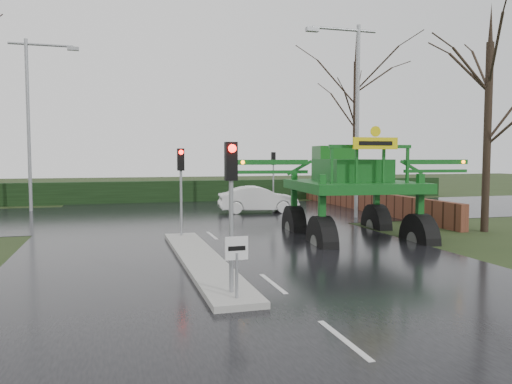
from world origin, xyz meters
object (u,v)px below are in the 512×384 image
object	(u,v)px
traffic_signal_mid	(181,173)
street_light_right	(352,103)
street_light_left_far	(34,109)
crop_sprayer	(320,175)
white_sedan	(258,213)
traffic_signal_far	(273,166)
keep_left_sign	(237,257)
traffic_signal_near	(231,184)

from	to	relation	value
traffic_signal_mid	street_light_right	size ratio (longest dim) A/B	0.35
traffic_signal_mid	street_light_right	distance (m)	11.05
street_light_left_far	crop_sprayer	size ratio (longest dim) A/B	1.04
street_light_left_far	white_sedan	xyz separation A→B (m)	(12.38, -4.32, -5.99)
traffic_signal_mid	white_sedan	size ratio (longest dim) A/B	0.77
traffic_signal_far	keep_left_sign	bearing A→B (deg)	70.07
traffic_signal_mid	street_light_right	world-z (taller)	street_light_right
keep_left_sign	traffic_signal_near	xyz separation A→B (m)	(0.00, 0.49, 1.53)
crop_sprayer	white_sedan	xyz separation A→B (m)	(0.72, 10.55, -2.55)
keep_left_sign	traffic_signal_mid	xyz separation A→B (m)	(0.00, 8.99, 1.53)
street_light_right	traffic_signal_far	bearing A→B (deg)	101.95
crop_sprayer	street_light_right	bearing A→B (deg)	60.65
keep_left_sign	street_light_left_far	size ratio (longest dim) A/B	0.14
keep_left_sign	traffic_signal_far	xyz separation A→B (m)	(7.80, 21.51, 1.53)
traffic_signal_near	street_light_right	xyz separation A→B (m)	(9.49, 13.01, 3.40)
traffic_signal_near	street_light_right	distance (m)	16.46
traffic_signal_far	white_sedan	xyz separation A→B (m)	(-2.32, -4.33, -2.59)
keep_left_sign	street_light_right	bearing A→B (deg)	54.88
traffic_signal_mid	street_light_right	bearing A→B (deg)	25.40
traffic_signal_mid	traffic_signal_far	distance (m)	14.75
crop_sprayer	keep_left_sign	bearing A→B (deg)	-120.56
crop_sprayer	traffic_signal_far	bearing A→B (deg)	83.66
traffic_signal_far	street_light_right	xyz separation A→B (m)	(1.69, -8.01, 3.40)
traffic_signal_near	white_sedan	bearing A→B (deg)	71.81
traffic_signal_near	street_light_left_far	world-z (taller)	street_light_left_far
traffic_signal_near	traffic_signal_far	bearing A→B (deg)	69.64
street_light_right	crop_sprayer	size ratio (longest dim) A/B	1.04
crop_sprayer	traffic_signal_near	bearing A→B (deg)	-122.68
traffic_signal_near	street_light_right	bearing A→B (deg)	53.87
traffic_signal_far	street_light_left_far	world-z (taller)	street_light_left_far
white_sedan	street_light_left_far	bearing A→B (deg)	77.02
street_light_left_far	keep_left_sign	bearing A→B (deg)	-72.22
street_light_right	keep_left_sign	bearing A→B (deg)	-125.12
traffic_signal_far	street_light_right	world-z (taller)	street_light_right
traffic_signal_mid	street_light_left_far	distance (m)	14.68
street_light_right	crop_sprayer	world-z (taller)	street_light_right
traffic_signal_near	crop_sprayer	xyz separation A→B (m)	(4.77, 6.14, -0.04)
street_light_right	crop_sprayer	bearing A→B (deg)	-124.52
street_light_right	street_light_left_far	xyz separation A→B (m)	(-16.39, 8.00, 0.00)
keep_left_sign	white_sedan	bearing A→B (deg)	72.30
traffic_signal_far	crop_sprayer	size ratio (longest dim) A/B	0.37
traffic_signal_mid	white_sedan	distance (m)	10.19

